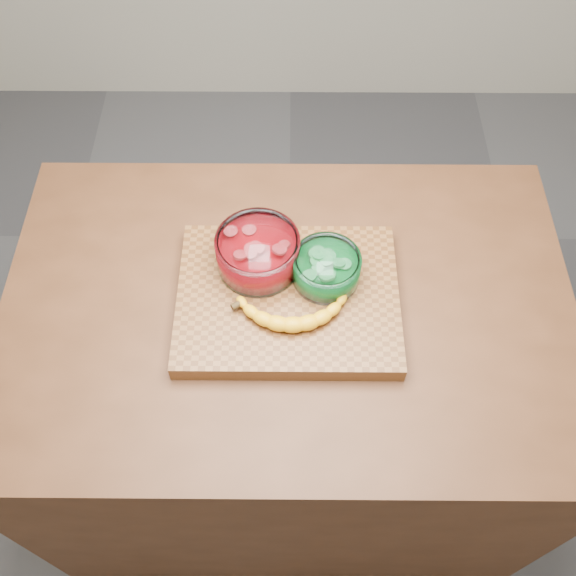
{
  "coord_description": "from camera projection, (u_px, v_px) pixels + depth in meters",
  "views": [
    {
      "loc": [
        0.0,
        -0.7,
        2.03
      ],
      "look_at": [
        0.0,
        0.0,
        0.96
      ],
      "focal_mm": 40.0,
      "sensor_mm": 36.0,
      "label": 1
    }
  ],
  "objects": [
    {
      "name": "cutting_board",
      "position": [
        288.0,
        299.0,
        1.31
      ],
      "size": [
        0.45,
        0.35,
        0.04
      ],
      "primitive_type": "cube",
      "color": "brown",
      "rests_on": "counter"
    },
    {
      "name": "bowl_green",
      "position": [
        326.0,
        268.0,
        1.29
      ],
      "size": [
        0.14,
        0.14,
        0.06
      ],
      "color": "white",
      "rests_on": "cutting_board"
    },
    {
      "name": "ground",
      "position": [
        288.0,
        450.0,
        2.08
      ],
      "size": [
        3.5,
        3.5,
        0.0
      ],
      "primitive_type": "plane",
      "color": "#4F4F53",
      "rests_on": "ground"
    },
    {
      "name": "banana",
      "position": [
        292.0,
        312.0,
        1.25
      ],
      "size": [
        0.25,
        0.12,
        0.04
      ],
      "primitive_type": null,
      "color": "#F2AD15",
      "rests_on": "cutting_board"
    },
    {
      "name": "bowl_red",
      "position": [
        258.0,
        253.0,
        1.31
      ],
      "size": [
        0.17,
        0.17,
        0.08
      ],
      "color": "white",
      "rests_on": "cutting_board"
    },
    {
      "name": "counter",
      "position": [
        288.0,
        393.0,
        1.71
      ],
      "size": [
        1.2,
        0.8,
        0.9
      ],
      "primitive_type": "cube",
      "color": "#522E18",
      "rests_on": "ground"
    }
  ]
}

